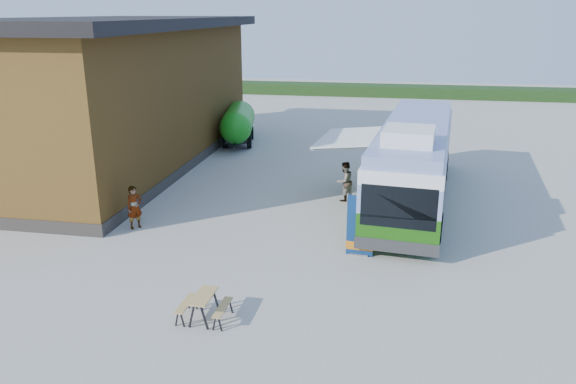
% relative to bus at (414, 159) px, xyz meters
% --- Properties ---
extents(ground, '(100.00, 100.00, 0.00)m').
position_rel_bus_xyz_m(ground, '(-4.61, -6.13, -1.90)').
color(ground, '#BCB7AD').
rests_on(ground, ground).
extents(barn, '(9.60, 21.20, 7.50)m').
position_rel_bus_xyz_m(barn, '(-15.11, 3.87, 1.69)').
color(barn, brown).
rests_on(barn, ground).
extents(hedge, '(40.00, 3.00, 1.00)m').
position_rel_bus_xyz_m(hedge, '(3.39, 31.87, -1.40)').
color(hedge, '#264419').
rests_on(hedge, ground).
extents(bus, '(4.09, 13.15, 3.97)m').
position_rel_bus_xyz_m(bus, '(0.00, 0.00, 0.00)').
color(bus, '#225F0F').
rests_on(bus, ground).
extents(awning, '(3.00, 4.38, 0.52)m').
position_rel_bus_xyz_m(awning, '(-2.56, 0.17, 1.01)').
color(awning, white).
rests_on(awning, ground).
extents(banner, '(0.91, 0.25, 2.10)m').
position_rel_bus_xyz_m(banner, '(-1.87, -6.02, -1.04)').
color(banner, navy).
rests_on(banner, ground).
extents(picnic_table, '(1.28, 1.14, 0.71)m').
position_rel_bus_xyz_m(picnic_table, '(-5.64, -10.89, -1.37)').
color(picnic_table, tan).
rests_on(picnic_table, ground).
extents(person_a, '(0.69, 0.72, 1.65)m').
position_rel_bus_xyz_m(person_a, '(-10.31, -5.03, -1.07)').
color(person_a, '#999999').
rests_on(person_a, ground).
extents(person_b, '(1.03, 1.06, 1.71)m').
position_rel_bus_xyz_m(person_b, '(-2.86, -0.36, -1.04)').
color(person_b, '#999999').
rests_on(person_b, ground).
extents(slurry_tanker, '(2.65, 6.19, 2.32)m').
position_rel_bus_xyz_m(slurry_tanker, '(-10.24, 9.42, -0.56)').
color(slurry_tanker, '#1A901A').
rests_on(slurry_tanker, ground).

